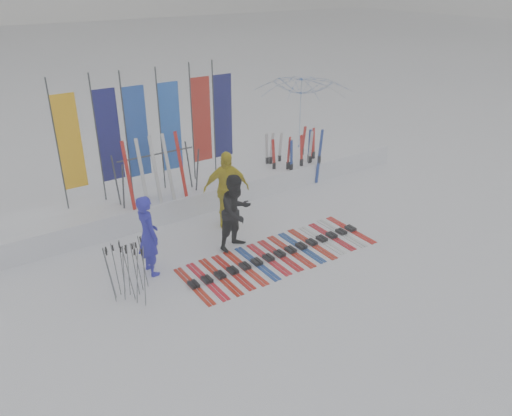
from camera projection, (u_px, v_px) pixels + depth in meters
ground at (290, 280)px, 10.54m from camera, size 120.00×120.00×0.00m
snow_bank at (190, 194)px, 13.86m from camera, size 14.00×1.60×0.60m
person_blue at (148, 235)px, 10.44m from camera, size 0.46×0.67×1.80m
person_black at (236, 212)px, 11.43m from camera, size 1.02×0.88×1.81m
person_yellow at (226, 189)px, 12.42m from camera, size 1.25×0.87×1.97m
tent_canopy at (302, 118)px, 16.64m from camera, size 4.10×4.14×2.91m
ski_row at (280, 254)px, 11.43m from camera, size 4.60×1.69×0.07m
pole_cluster at (128, 271)px, 9.76m from camera, size 0.84×0.75×1.25m
feather_flags at (154, 129)px, 12.75m from camera, size 4.75×0.20×3.20m
ski_rack at (157, 169)px, 12.56m from camera, size 2.04×0.80×1.23m
upright_skis at (295, 158)px, 15.05m from camera, size 1.62×1.01×1.68m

